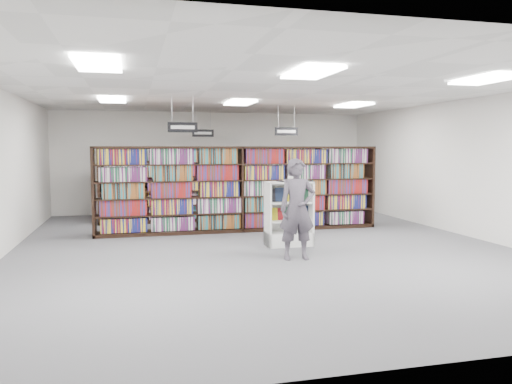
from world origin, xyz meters
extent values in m
plane|color=#55545A|center=(0.00, 0.00, 0.00)|extent=(12.00, 12.00, 0.00)
cube|color=white|center=(0.00, 0.00, 3.20)|extent=(10.00, 12.00, 0.10)
cube|color=silver|center=(0.00, 6.00, 1.60)|extent=(10.00, 0.10, 3.20)
cube|color=silver|center=(0.00, -6.00, 1.60)|extent=(10.00, 0.10, 3.20)
cube|color=silver|center=(5.00, 0.00, 1.60)|extent=(0.10, 12.00, 3.20)
cube|color=black|center=(0.00, 2.00, 1.05)|extent=(7.00, 0.60, 2.10)
cube|color=maroon|center=(0.00, 2.00, 1.05)|extent=(6.88, 0.42, 1.98)
cube|color=black|center=(0.00, 4.00, 1.05)|extent=(7.00, 0.60, 2.10)
cube|color=maroon|center=(0.00, 4.00, 1.05)|extent=(6.88, 0.42, 1.98)
cube|color=black|center=(0.00, 5.70, 1.05)|extent=(7.00, 0.60, 2.10)
cube|color=maroon|center=(0.00, 5.70, 1.05)|extent=(6.88, 0.42, 1.98)
cylinder|color=#B2B2B7|center=(-1.73, 1.00, 2.91)|extent=(0.01, 0.01, 0.58)
cylinder|color=#B2B2B7|center=(-1.27, 1.00, 2.91)|extent=(0.01, 0.01, 0.58)
cube|color=black|center=(-1.50, 1.00, 2.51)|extent=(0.65, 0.02, 0.22)
cube|color=white|center=(-1.50, 0.99, 2.51)|extent=(0.52, 0.00, 0.08)
cylinder|color=#B2B2B7|center=(1.27, 3.00, 2.91)|extent=(0.01, 0.01, 0.58)
cylinder|color=#B2B2B7|center=(1.73, 3.00, 2.91)|extent=(0.01, 0.01, 0.58)
cube|color=black|center=(1.50, 3.00, 2.51)|extent=(0.65, 0.02, 0.22)
cube|color=white|center=(1.50, 2.99, 2.51)|extent=(0.52, 0.00, 0.08)
cylinder|color=#B2B2B7|center=(-0.73, 5.00, 2.91)|extent=(0.01, 0.01, 0.58)
cylinder|color=#B2B2B7|center=(-0.27, 5.00, 2.91)|extent=(0.01, 0.01, 0.58)
cube|color=black|center=(-0.50, 5.00, 2.51)|extent=(0.65, 0.02, 0.22)
cube|color=white|center=(-0.50, 4.99, 2.51)|extent=(0.52, 0.00, 0.08)
cube|color=white|center=(-3.00, -3.00, 3.16)|extent=(0.60, 1.20, 0.04)
cube|color=white|center=(0.00, -3.00, 3.16)|extent=(0.60, 1.20, 0.04)
cube|color=white|center=(3.00, -3.00, 3.16)|extent=(0.60, 1.20, 0.04)
cube|color=white|center=(-3.00, 2.00, 3.16)|extent=(0.60, 1.20, 0.04)
cube|color=white|center=(0.00, 2.00, 3.16)|extent=(0.60, 1.20, 0.04)
cube|color=white|center=(3.00, 2.00, 3.16)|extent=(0.60, 1.20, 0.04)
cube|color=white|center=(0.59, -0.10, 0.15)|extent=(0.98, 0.50, 0.29)
cube|color=white|center=(0.13, -0.10, 0.68)|extent=(0.05, 0.49, 1.36)
cube|color=white|center=(1.06, -0.09, 0.68)|extent=(0.05, 0.49, 1.36)
cube|color=white|center=(0.59, 0.13, 0.68)|extent=(0.97, 0.04, 1.36)
cube|color=white|center=(0.59, -0.10, 1.34)|extent=(0.98, 0.50, 0.03)
cube|color=white|center=(0.59, -0.10, 0.53)|extent=(0.90, 0.46, 0.02)
cube|color=white|center=(0.59, -0.10, 0.92)|extent=(0.90, 0.46, 0.02)
cube|color=black|center=(0.23, -0.05, 1.08)|extent=(0.19, 0.07, 0.29)
cube|color=#131E39|center=(0.41, -0.05, 1.08)|extent=(0.19, 0.07, 0.29)
cube|color=gold|center=(0.59, -0.05, 1.08)|extent=(0.19, 0.07, 0.29)
cube|color=maroon|center=(0.77, -0.05, 1.08)|extent=(0.19, 0.07, 0.29)
cube|color=#1D5135|center=(0.96, -0.05, 1.08)|extent=(0.19, 0.07, 0.29)
cube|color=gold|center=(0.25, -0.05, 0.68)|extent=(0.21, 0.06, 0.27)
cube|color=maroon|center=(0.42, -0.05, 0.68)|extent=(0.21, 0.06, 0.27)
cube|color=#1D5135|center=(0.59, -0.05, 0.68)|extent=(0.21, 0.06, 0.27)
cube|color=black|center=(0.76, -0.05, 0.68)|extent=(0.21, 0.06, 0.27)
cube|color=#131E39|center=(0.94, -0.05, 0.68)|extent=(0.21, 0.06, 0.27)
cube|color=black|center=(0.71, -0.08, 1.37)|extent=(0.74, 0.50, 0.02)
cube|color=white|center=(0.55, -0.08, 1.38)|extent=(0.36, 0.41, 0.06)
cube|color=white|center=(0.88, -0.08, 1.38)|extent=(0.35, 0.41, 0.08)
cylinder|color=white|center=(0.69, -0.08, 1.42)|extent=(0.16, 0.36, 0.10)
imported|color=#4B454F|center=(0.35, -1.37, 0.93)|extent=(0.70, 0.47, 1.87)
camera|label=1|loc=(-2.59, -10.03, 2.05)|focal=35.00mm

